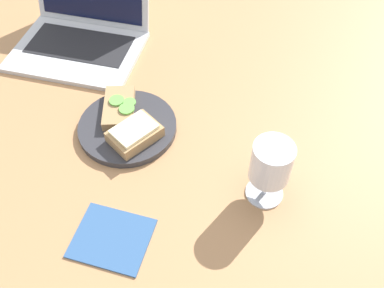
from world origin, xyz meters
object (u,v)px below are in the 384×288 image
sandwich_with_cheese (135,133)px  wine_glass (271,165)px  sandwich_with_cucumber (119,107)px  plate (128,127)px  laptop (82,25)px  napkin (112,238)px

sandwich_with_cheese → wine_glass: wine_glass is taller
sandwich_with_cheese → sandwich_with_cucumber: bearing=131.6°
plate → sandwich_with_cucumber: bearing=131.1°
sandwich_with_cheese → laptop: (-24.37, 30.30, 1.73)cm
laptop → napkin: (27.37, -52.59, -4.66)cm
wine_glass → laptop: size_ratio=0.44×
wine_glass → laptop: bearing=145.4°
wine_glass → napkin: size_ratio=1.05×
sandwich_with_cheese → sandwich_with_cucumber: size_ratio=0.96×
sandwich_with_cheese → plate: bearing=132.0°
plate → sandwich_with_cucumber: sandwich_with_cucumber is taller
sandwich_with_cheese → sandwich_with_cucumber: 8.93cm
sandwich_with_cheese → wine_glass: size_ratio=0.89×
sandwich_with_cheese → wine_glass: bearing=-12.0°
plate → napkin: 26.33cm
sandwich_with_cheese → laptop: 38.92cm
plate → laptop: laptop is taller
plate → wine_glass: (31.27, -9.34, 8.65)cm
sandwich_with_cucumber → plate: bearing=-48.9°
sandwich_with_cheese → laptop: bearing=128.8°
wine_glass → sandwich_with_cheese: bearing=168.0°
napkin → laptop: bearing=117.5°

